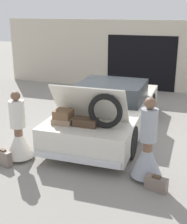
{
  "coord_description": "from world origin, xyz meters",
  "views": [
    {
      "loc": [
        2.16,
        -7.81,
        3.23
      ],
      "look_at": [
        0.0,
        -1.33,
        0.95
      ],
      "focal_mm": 50.0,
      "sensor_mm": 36.0,
      "label": 1
    }
  ],
  "objects_px": {
    "car": "(109,110)",
    "person_right": "(147,151)",
    "person_left": "(19,136)",
    "suitcase_beside_left_person": "(3,158)",
    "suitcase_beside_right_person": "(156,184)"
  },
  "relations": [
    {
      "from": "car",
      "to": "person_right",
      "type": "relative_size",
      "value": 2.94
    },
    {
      "from": "person_left",
      "to": "suitcase_beside_left_person",
      "type": "xyz_separation_m",
      "value": [
        -0.18,
        -0.38,
        -0.38
      ]
    },
    {
      "from": "person_right",
      "to": "suitcase_beside_right_person",
      "type": "bearing_deg",
      "value": -143.61
    },
    {
      "from": "car",
      "to": "suitcase_beside_left_person",
      "type": "xyz_separation_m",
      "value": [
        -1.59,
        -2.69,
        -0.42
      ]
    },
    {
      "from": "car",
      "to": "suitcase_beside_left_person",
      "type": "bearing_deg",
      "value": -120.63
    },
    {
      "from": "car",
      "to": "suitcase_beside_left_person",
      "type": "height_order",
      "value": "car"
    },
    {
      "from": "person_left",
      "to": "suitcase_beside_left_person",
      "type": "distance_m",
      "value": 0.57
    },
    {
      "from": "car",
      "to": "person_right",
      "type": "height_order",
      "value": "person_right"
    },
    {
      "from": "suitcase_beside_left_person",
      "to": "suitcase_beside_right_person",
      "type": "xyz_separation_m",
      "value": [
        3.26,
        0.04,
        -0.03
      ]
    },
    {
      "from": "person_left",
      "to": "suitcase_beside_right_person",
      "type": "relative_size",
      "value": 3.5
    },
    {
      "from": "person_right",
      "to": "suitcase_beside_right_person",
      "type": "distance_m",
      "value": 0.64
    },
    {
      "from": "person_right",
      "to": "suitcase_beside_right_person",
      "type": "xyz_separation_m",
      "value": [
        0.25,
        -0.38,
        -0.46
      ]
    },
    {
      "from": "person_left",
      "to": "suitcase_beside_right_person",
      "type": "height_order",
      "value": "person_left"
    },
    {
      "from": "person_right",
      "to": "suitcase_beside_left_person",
      "type": "bearing_deg",
      "value": 101.04
    },
    {
      "from": "suitcase_beside_left_person",
      "to": "person_left",
      "type": "bearing_deg",
      "value": 64.98
    }
  ]
}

